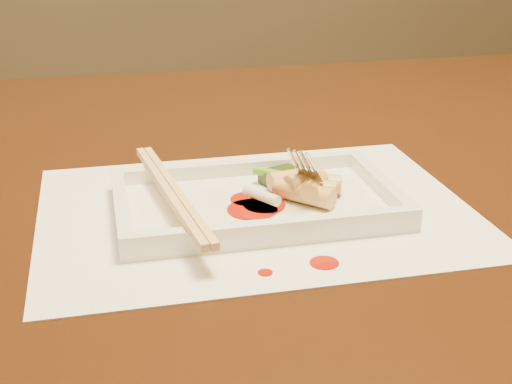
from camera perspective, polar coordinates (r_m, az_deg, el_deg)
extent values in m
cube|color=black|center=(0.80, -4.83, 1.00)|extent=(1.40, 0.90, 0.04)
cylinder|color=black|center=(1.48, 17.96, -5.42)|extent=(0.07, 0.07, 0.71)
cube|color=white|center=(0.67, 0.00, -1.48)|extent=(0.40, 0.30, 0.00)
cylinder|color=#A71304|center=(0.58, 5.48, -5.66)|extent=(0.02, 0.02, 0.00)
cylinder|color=#A71304|center=(0.56, 0.74, -6.46)|extent=(0.01, 0.01, 0.00)
cube|color=white|center=(0.67, 0.00, -1.11)|extent=(0.26, 0.16, 0.01)
cube|color=white|center=(0.73, -1.29, 1.96)|extent=(0.26, 0.01, 0.01)
cube|color=white|center=(0.60, 1.58, -2.93)|extent=(0.26, 0.01, 0.01)
cube|color=white|center=(0.65, -10.73, -1.18)|extent=(0.01, 0.14, 0.01)
cube|color=white|center=(0.70, 9.96, 0.64)|extent=(0.01, 0.14, 0.01)
cube|color=black|center=(0.71, 2.05, 1.27)|extent=(0.05, 0.04, 0.01)
cylinder|color=#EAEACC|center=(0.65, 0.45, -0.29)|extent=(0.03, 0.04, 0.01)
cylinder|color=#3C9117|center=(0.69, 3.04, 1.16)|extent=(0.07, 0.06, 0.01)
cube|color=#E3B271|center=(0.65, -7.10, -0.01)|extent=(0.04, 0.24, 0.01)
cube|color=#E3B271|center=(0.65, -6.39, 0.05)|extent=(0.04, 0.24, 0.01)
cylinder|color=#A71304|center=(0.67, -0.52, -0.59)|extent=(0.04, 0.04, 0.00)
cylinder|color=#A71304|center=(0.66, 0.67, -1.08)|extent=(0.04, 0.04, 0.00)
cylinder|color=#A71304|center=(0.65, -0.30, -1.40)|extent=(0.05, 0.05, 0.00)
cylinder|color=#E6C16B|center=(0.69, 2.76, 1.04)|extent=(0.05, 0.03, 0.02)
cylinder|color=#E6C16B|center=(0.66, 4.13, -0.14)|extent=(0.05, 0.05, 0.02)
cylinder|color=#E6C16B|center=(0.67, 3.99, 0.84)|extent=(0.04, 0.03, 0.02)
cylinder|color=#E6C16B|center=(0.66, 3.45, 0.11)|extent=(0.05, 0.04, 0.02)
cylinder|color=#E6C16B|center=(0.68, 4.86, 0.70)|extent=(0.05, 0.04, 0.02)
cylinder|color=#E6C16B|center=(0.67, 4.51, 0.70)|extent=(0.03, 0.05, 0.02)
cylinder|color=#E6C16B|center=(0.67, 4.62, 0.24)|extent=(0.05, 0.03, 0.02)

